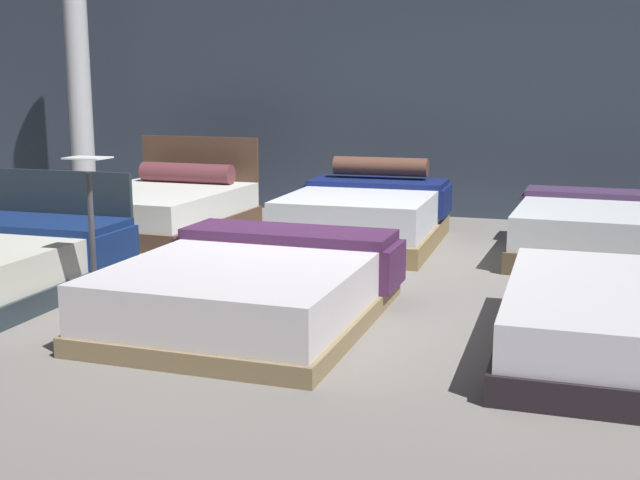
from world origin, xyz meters
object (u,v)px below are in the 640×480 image
Objects in this scene: bed_1 at (253,288)px; support_pillar at (78,70)px; bed_3 at (158,209)px; bed_4 at (365,216)px; price_sign at (93,254)px; bed_2 at (632,323)px; bed_5 at (608,232)px.

support_pillar reaches higher than bed_1.
bed_3 reaches higher than bed_4.
price_sign reaches higher than bed_1.
support_pillar is at bearing 147.73° from bed_2.
price_sign is at bearing -55.41° from support_pillar.
support_pillar is (-1.68, 1.13, 1.50)m from bed_3.
support_pillar is (-6.31, 3.95, 1.54)m from bed_2.
bed_2 is 0.99× the size of bed_5.
price_sign reaches higher than bed_4.
bed_5 reaches higher than bed_1.
support_pillar is at bearing 163.22° from bed_4.
bed_1 is 1.92× the size of price_sign.
bed_1 is 3.57m from bed_3.
bed_1 is at bearing 8.93° from price_sign.
price_sign is 0.31× the size of support_pillar.
bed_5 is (4.61, 0.02, -0.00)m from bed_3.
bed_4 reaches higher than bed_2.
price_sign reaches higher than bed_3.
bed_3 is at bearing -176.86° from bed_5.
price_sign is at bearing -112.68° from bed_4.
bed_5 is at bearing 2.33° from bed_3.
bed_1 is 5.75m from support_pillar.
bed_4 is at bearing 68.04° from price_sign.
bed_3 reaches higher than bed_5.
price_sign is (-3.47, -2.97, 0.18)m from bed_5.
bed_1 is 0.60× the size of support_pillar.
bed_5 reaches higher than bed_2.
bed_5 is (2.29, 0.04, -0.04)m from bed_4.
bed_3 is (-2.25, 2.78, 0.02)m from bed_1.
support_pillar is (-6.29, 1.11, 1.50)m from bed_5.
bed_1 is 0.99× the size of bed_3.
bed_4 is (2.32, -0.02, 0.03)m from bed_3.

